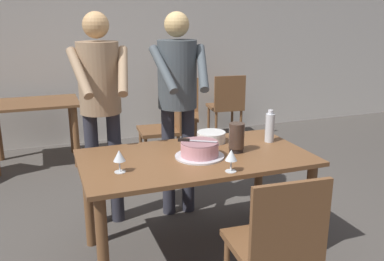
# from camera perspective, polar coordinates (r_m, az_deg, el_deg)

# --- Properties ---
(ground_plane) EXTENTS (14.00, 14.00, 0.00)m
(ground_plane) POSITION_cam_1_polar(r_m,az_deg,el_deg) (3.18, 0.48, -16.36)
(ground_plane) COLOR #4C4742
(back_wall) EXTENTS (10.00, 0.12, 2.70)m
(back_wall) POSITION_cam_1_polar(r_m,az_deg,el_deg) (5.70, -10.80, 12.08)
(back_wall) COLOR beige
(back_wall) RESTS_ON ground_plane
(main_dining_table) EXTENTS (1.58, 0.87, 0.75)m
(main_dining_table) POSITION_cam_1_polar(r_m,az_deg,el_deg) (2.89, 0.51, -5.58)
(main_dining_table) COLOR brown
(main_dining_table) RESTS_ON ground_plane
(cake_on_platter) EXTENTS (0.34, 0.34, 0.11)m
(cake_on_platter) POSITION_cam_1_polar(r_m,az_deg,el_deg) (2.81, 1.06, -2.72)
(cake_on_platter) COLOR silver
(cake_on_platter) RESTS_ON main_dining_table
(cake_knife) EXTENTS (0.24, 0.16, 0.02)m
(cake_knife) POSITION_cam_1_polar(r_m,az_deg,el_deg) (2.80, -0.38, -1.38)
(cake_knife) COLOR silver
(cake_knife) RESTS_ON cake_on_platter
(plate_stack) EXTENTS (0.22, 0.22, 0.08)m
(plate_stack) POSITION_cam_1_polar(r_m,az_deg,el_deg) (3.15, 2.68, -0.91)
(plate_stack) COLOR white
(plate_stack) RESTS_ON main_dining_table
(wine_glass_near) EXTENTS (0.08, 0.08, 0.14)m
(wine_glass_near) POSITION_cam_1_polar(r_m,az_deg,el_deg) (2.55, 5.47, -3.54)
(wine_glass_near) COLOR silver
(wine_glass_near) RESTS_ON main_dining_table
(wine_glass_far) EXTENTS (0.08, 0.08, 0.14)m
(wine_glass_far) POSITION_cam_1_polar(r_m,az_deg,el_deg) (2.57, -10.08, -3.58)
(wine_glass_far) COLOR silver
(wine_glass_far) RESTS_ON main_dining_table
(water_bottle) EXTENTS (0.07, 0.07, 0.25)m
(water_bottle) POSITION_cam_1_polar(r_m,az_deg,el_deg) (3.19, 10.76, 0.45)
(water_bottle) COLOR silver
(water_bottle) RESTS_ON main_dining_table
(hurricane_lamp) EXTENTS (0.11, 0.11, 0.21)m
(hurricane_lamp) POSITION_cam_1_polar(r_m,az_deg,el_deg) (2.92, 6.22, -0.96)
(hurricane_lamp) COLOR black
(hurricane_lamp) RESTS_ON main_dining_table
(person_cutting_cake) EXTENTS (0.47, 0.56, 1.72)m
(person_cutting_cake) POSITION_cam_1_polar(r_m,az_deg,el_deg) (3.39, -2.01, 5.27)
(person_cutting_cake) COLOR #2D2D38
(person_cutting_cake) RESTS_ON ground_plane
(person_standing_beside) EXTENTS (0.47, 0.55, 1.72)m
(person_standing_beside) POSITION_cam_1_polar(r_m,az_deg,el_deg) (3.28, -12.63, 4.55)
(person_standing_beside) COLOR #2D2D38
(person_standing_beside) RESTS_ON ground_plane
(chair_near_side) EXTENTS (0.47, 0.47, 0.90)m
(chair_near_side) POSITION_cam_1_polar(r_m,az_deg,el_deg) (2.37, 11.65, -15.02)
(chair_near_side) COLOR brown
(chair_near_side) RESTS_ON ground_plane
(background_table) EXTENTS (1.00, 0.70, 0.74)m
(background_table) POSITION_cam_1_polar(r_m,az_deg,el_deg) (5.04, -21.10, 1.93)
(background_table) COLOR brown
(background_table) RESTS_ON ground_plane
(background_chair_0) EXTENTS (0.47, 0.47, 0.90)m
(background_chair_0) POSITION_cam_1_polar(r_m,az_deg,el_deg) (4.65, -3.75, 0.80)
(background_chair_0) COLOR brown
(background_chair_0) RESTS_ON ground_plane
(background_chair_2) EXTENTS (0.56, 0.56, 0.90)m
(background_chair_2) POSITION_cam_1_polar(r_m,az_deg,el_deg) (5.33, -1.46, 2.78)
(background_chair_2) COLOR brown
(background_chair_2) RESTS_ON ground_plane
(background_chair_3) EXTENTS (0.48, 0.48, 0.90)m
(background_chair_3) POSITION_cam_1_polar(r_m,az_deg,el_deg) (5.77, 4.83, 3.74)
(background_chair_3) COLOR brown
(background_chair_3) RESTS_ON ground_plane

